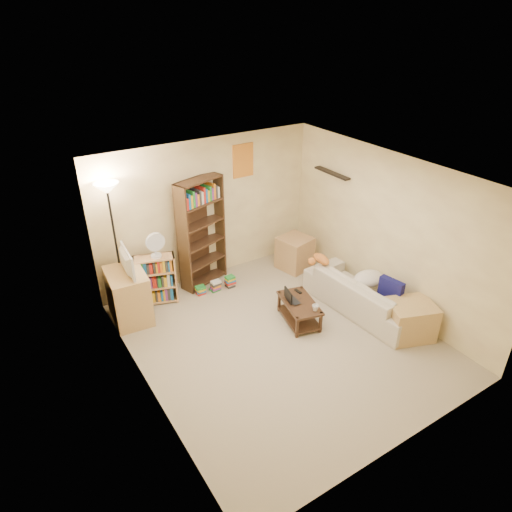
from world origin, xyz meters
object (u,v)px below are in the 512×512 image
at_px(laptop, 295,299).
at_px(short_bookshelf, 156,280).
at_px(mug, 315,308).
at_px(end_cabinet, 409,320).
at_px(tall_bookshelf, 201,230).
at_px(television, 123,262).
at_px(desk_fan, 155,244).
at_px(floor_lamp, 110,211).
at_px(coffee_table, 299,309).
at_px(tv_stand, 129,296).
at_px(side_table, 295,253).
at_px(sofa, 363,294).
at_px(tabby_cat, 320,259).

distance_m(laptop, short_bookshelf, 2.29).
bearing_deg(mug, end_cabinet, -37.32).
relative_size(mug, tall_bookshelf, 0.05).
relative_size(television, desk_fan, 1.57).
xyz_separation_m(desk_fan, floor_lamp, (-0.55, 0.19, 0.62)).
height_order(coffee_table, floor_lamp, floor_lamp).
bearing_deg(tv_stand, end_cabinet, -33.38).
xyz_separation_m(side_table, end_cabinet, (0.22, -2.54, -0.03)).
bearing_deg(tall_bookshelf, television, 176.18).
bearing_deg(short_bookshelf, mug, -31.62).
distance_m(laptop, tv_stand, 2.57).
distance_m(sofa, side_table, 1.68).
bearing_deg(television, floor_lamp, 0.51).
xyz_separation_m(tabby_cat, tall_bookshelf, (-1.47, 1.38, 0.35)).
distance_m(television, desk_fan, 0.61).
xyz_separation_m(sofa, desk_fan, (-2.67, 1.94, 0.78)).
relative_size(sofa, tv_stand, 2.49).
distance_m(television, floor_lamp, 0.78).
height_order(sofa, television, television).
distance_m(tall_bookshelf, short_bookshelf, 1.12).
xyz_separation_m(coffee_table, mug, (0.06, -0.30, 0.19)).
xyz_separation_m(sofa, mug, (-1.00, -0.02, 0.12)).
height_order(tabby_cat, short_bookshelf, short_bookshelf).
bearing_deg(tall_bookshelf, short_bookshelf, 171.10).
relative_size(tabby_cat, laptop, 1.42).
height_order(tv_stand, side_table, tv_stand).
relative_size(laptop, mug, 3.13).
distance_m(coffee_table, desk_fan, 2.46).
relative_size(laptop, end_cabinet, 0.49).
height_order(mug, side_table, side_table).
bearing_deg(mug, floor_lamp, 135.91).
xyz_separation_m(mug, tv_stand, (-2.25, 1.78, 0.01)).
relative_size(mug, end_cabinet, 0.16).
height_order(mug, floor_lamp, floor_lamp).
relative_size(laptop, floor_lamp, 0.15).
distance_m(tabby_cat, coffee_table, 0.99).
height_order(desk_fan, floor_lamp, floor_lamp).
height_order(sofa, short_bookshelf, short_bookshelf).
distance_m(floor_lamp, side_table, 3.43).
height_order(coffee_table, end_cabinet, end_cabinet).
bearing_deg(sofa, coffee_table, 71.28).
bearing_deg(tabby_cat, coffee_table, -147.95).
bearing_deg(desk_fan, floor_lamp, 160.78).
xyz_separation_m(tabby_cat, television, (-2.94, 1.01, 0.36)).
distance_m(laptop, floor_lamp, 3.07).
bearing_deg(television, side_table, -86.79).
relative_size(laptop, desk_fan, 0.76).
relative_size(television, side_table, 1.10).
height_order(tabby_cat, laptop, tabby_cat).
xyz_separation_m(tv_stand, side_table, (3.13, -0.08, -0.11)).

